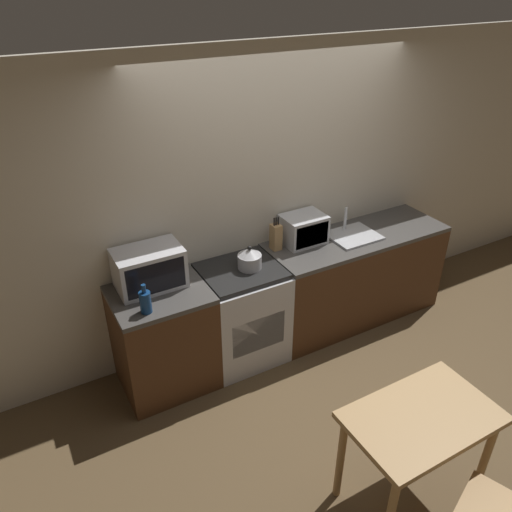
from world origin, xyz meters
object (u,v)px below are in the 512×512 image
object	(u,v)px
stove_range	(242,313)
bottle	(145,302)
kettle	(250,259)
toaster_oven	(303,229)
dining_table	(420,428)
microwave	(149,268)

from	to	relation	value
stove_range	bottle	size ratio (longest dim) A/B	3.87
kettle	toaster_oven	bearing A→B (deg)	13.95
stove_range	dining_table	distance (m)	1.81
stove_range	kettle	bearing A→B (deg)	-9.99
kettle	microwave	distance (m)	0.81
toaster_oven	dining_table	size ratio (longest dim) A/B	0.41
microwave	kettle	bearing A→B (deg)	-9.61
kettle	toaster_oven	world-z (taller)	toaster_oven
kettle	bottle	xyz separation A→B (m)	(-0.94, -0.18, 0.00)
microwave	dining_table	xyz separation A→B (m)	(1.02, -1.89, -0.43)
bottle	kettle	bearing A→B (deg)	10.57
kettle	microwave	size ratio (longest dim) A/B	0.40
kettle	dining_table	xyz separation A→B (m)	(0.22, -1.76, -0.36)
kettle	toaster_oven	distance (m)	0.65
bottle	toaster_oven	distance (m)	1.61
kettle	toaster_oven	size ratio (longest dim) A/B	0.54
stove_range	kettle	size ratio (longest dim) A/B	4.41
stove_range	toaster_oven	world-z (taller)	toaster_oven
bottle	toaster_oven	bearing A→B (deg)	11.94
bottle	stove_range	bearing A→B (deg)	12.32
bottle	dining_table	world-z (taller)	bottle
kettle	microwave	world-z (taller)	microwave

